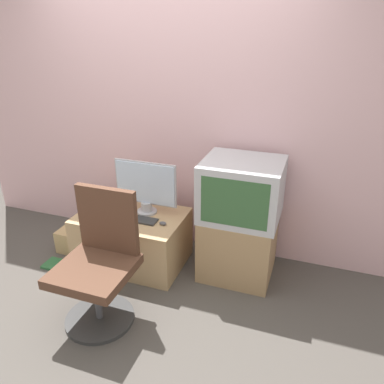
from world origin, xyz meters
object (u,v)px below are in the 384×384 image
main_monitor (146,187)px  book (57,265)px  mouse (163,223)px  crt_tv (242,190)px  office_chair (99,266)px  keyboard (139,219)px  cardboard_box_lower (73,241)px

main_monitor → book: main_monitor is taller
book → mouse: bearing=14.1°
crt_tv → office_chair: bearing=-133.9°
main_monitor → keyboard: bearing=-92.2°
crt_tv → office_chair: (-0.83, -0.86, -0.36)m
cardboard_box_lower → book: size_ratio=1.17×
keyboard → mouse: size_ratio=5.16×
crt_tv → cardboard_box_lower: crt_tv is taller
keyboard → cardboard_box_lower: size_ratio=1.24×
office_chair → book: size_ratio=4.34×
main_monitor → book: bearing=-151.1°
mouse → crt_tv: 0.71m
office_chair → mouse: bearing=70.6°
mouse → cardboard_box_lower: bearing=178.2°
crt_tv → cardboard_box_lower: size_ratio=2.38×
main_monitor → cardboard_box_lower: (-0.75, -0.14, -0.62)m
crt_tv → mouse: bearing=-159.3°
keyboard → book: size_ratio=1.46×
cardboard_box_lower → main_monitor: bearing=10.3°
cardboard_box_lower → book: bearing=-88.3°
book → main_monitor: bearing=28.9°
main_monitor → office_chair: size_ratio=0.58×
office_chair → cardboard_box_lower: 1.06m
main_monitor → book: size_ratio=2.52×
crt_tv → main_monitor: bearing=-175.7°
main_monitor → book: 1.11m
crt_tv → office_chair: crt_tv is taller
book → office_chair: bearing=-27.5°
main_monitor → keyboard: main_monitor is taller
main_monitor → mouse: size_ratio=8.92×
crt_tv → book: crt_tv is taller
main_monitor → crt_tv: (0.83, 0.06, 0.07)m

